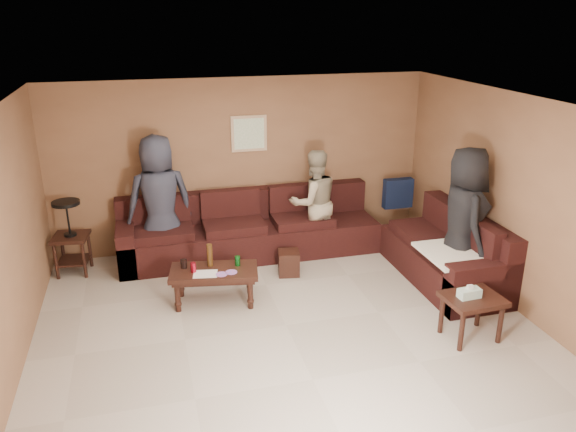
{
  "coord_description": "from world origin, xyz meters",
  "views": [
    {
      "loc": [
        -1.4,
        -5.38,
        3.37
      ],
      "look_at": [
        0.25,
        0.85,
        1.0
      ],
      "focal_mm": 35.0,
      "sensor_mm": 36.0,
      "label": 1
    }
  ],
  "objects_px": {
    "side_table_right": "(472,303)",
    "person_right": "(463,220)",
    "person_middle": "(314,202)",
    "sectional_sofa": "(315,242)",
    "end_table_left": "(70,236)",
    "person_left": "(160,201)",
    "coffee_table": "(214,274)",
    "waste_bin": "(289,263)"
  },
  "relations": [
    {
      "from": "person_right",
      "to": "sectional_sofa",
      "type": "bearing_deg",
      "value": 64.23
    },
    {
      "from": "coffee_table",
      "to": "waste_bin",
      "type": "bearing_deg",
      "value": 25.54
    },
    {
      "from": "side_table_right",
      "to": "person_right",
      "type": "distance_m",
      "value": 1.33
    },
    {
      "from": "waste_bin",
      "to": "side_table_right",
      "type": "bearing_deg",
      "value": -53.47
    },
    {
      "from": "sectional_sofa",
      "to": "person_left",
      "type": "relative_size",
      "value": 2.52
    },
    {
      "from": "person_middle",
      "to": "coffee_table",
      "type": "bearing_deg",
      "value": 28.44
    },
    {
      "from": "waste_bin",
      "to": "person_right",
      "type": "distance_m",
      "value": 2.33
    },
    {
      "from": "sectional_sofa",
      "to": "person_right",
      "type": "bearing_deg",
      "value": -36.18
    },
    {
      "from": "end_table_left",
      "to": "person_left",
      "type": "height_order",
      "value": "person_left"
    },
    {
      "from": "coffee_table",
      "to": "person_right",
      "type": "xyz_separation_m",
      "value": [
        3.08,
        -0.38,
        0.55
      ]
    },
    {
      "from": "person_middle",
      "to": "sectional_sofa",
      "type": "bearing_deg",
      "value": 68.35
    },
    {
      "from": "end_table_left",
      "to": "side_table_right",
      "type": "distance_m",
      "value": 5.14
    },
    {
      "from": "coffee_table",
      "to": "side_table_right",
      "type": "distance_m",
      "value": 2.98
    },
    {
      "from": "sectional_sofa",
      "to": "waste_bin",
      "type": "height_order",
      "value": "sectional_sofa"
    },
    {
      "from": "end_table_left",
      "to": "person_left",
      "type": "relative_size",
      "value": 0.56
    },
    {
      "from": "sectional_sofa",
      "to": "end_table_left",
      "type": "height_order",
      "value": "end_table_left"
    },
    {
      "from": "side_table_right",
      "to": "person_left",
      "type": "distance_m",
      "value": 4.22
    },
    {
      "from": "person_middle",
      "to": "person_left",
      "type": "bearing_deg",
      "value": -11.23
    },
    {
      "from": "coffee_table",
      "to": "person_right",
      "type": "relative_size",
      "value": 0.61
    },
    {
      "from": "end_table_left",
      "to": "person_right",
      "type": "relative_size",
      "value": 0.56
    },
    {
      "from": "coffee_table",
      "to": "end_table_left",
      "type": "xyz_separation_m",
      "value": [
        -1.73,
        1.31,
        0.16
      ]
    },
    {
      "from": "sectional_sofa",
      "to": "coffee_table",
      "type": "bearing_deg",
      "value": -153.33
    },
    {
      "from": "side_table_right",
      "to": "person_left",
      "type": "height_order",
      "value": "person_left"
    },
    {
      "from": "waste_bin",
      "to": "person_middle",
      "type": "height_order",
      "value": "person_middle"
    },
    {
      "from": "sectional_sofa",
      "to": "person_left",
      "type": "height_order",
      "value": "person_left"
    },
    {
      "from": "side_table_right",
      "to": "person_middle",
      "type": "xyz_separation_m",
      "value": [
        -0.95,
        2.66,
        0.34
      ]
    },
    {
      "from": "sectional_sofa",
      "to": "waste_bin",
      "type": "distance_m",
      "value": 0.53
    },
    {
      "from": "end_table_left",
      "to": "person_middle",
      "type": "distance_m",
      "value": 3.36
    },
    {
      "from": "waste_bin",
      "to": "person_middle",
      "type": "relative_size",
      "value": 0.22
    },
    {
      "from": "waste_bin",
      "to": "person_middle",
      "type": "distance_m",
      "value": 1.04
    },
    {
      "from": "person_middle",
      "to": "side_table_right",
      "type": "bearing_deg",
      "value": 102.6
    },
    {
      "from": "coffee_table",
      "to": "person_left",
      "type": "relative_size",
      "value": 0.61
    },
    {
      "from": "end_table_left",
      "to": "person_left",
      "type": "xyz_separation_m",
      "value": [
        1.2,
        -0.0,
        0.39
      ]
    },
    {
      "from": "end_table_left",
      "to": "side_table_right",
      "type": "xyz_separation_m",
      "value": [
        4.3,
        -2.82,
        -0.11
      ]
    },
    {
      "from": "end_table_left",
      "to": "person_left",
      "type": "distance_m",
      "value": 1.26
    },
    {
      "from": "person_left",
      "to": "person_right",
      "type": "distance_m",
      "value": 3.99
    },
    {
      "from": "person_left",
      "to": "person_right",
      "type": "relative_size",
      "value": 1.0
    },
    {
      "from": "end_table_left",
      "to": "sectional_sofa",
      "type": "bearing_deg",
      "value": -9.63
    },
    {
      "from": "coffee_table",
      "to": "end_table_left",
      "type": "relative_size",
      "value": 1.1
    },
    {
      "from": "person_middle",
      "to": "person_right",
      "type": "distance_m",
      "value": 2.13
    },
    {
      "from": "end_table_left",
      "to": "person_middle",
      "type": "bearing_deg",
      "value": -2.71
    },
    {
      "from": "waste_bin",
      "to": "person_left",
      "type": "bearing_deg",
      "value": 153.57
    }
  ]
}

